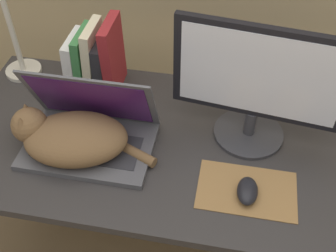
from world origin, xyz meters
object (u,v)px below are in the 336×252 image
at_px(cat, 70,137).
at_px(computer_mouse, 247,191).
at_px(book_row, 95,59).
at_px(laptop, 90,132).
at_px(external_monitor, 258,84).

xyz_separation_m(cat, computer_mouse, (0.53, -0.07, -0.04)).
height_order(cat, book_row, book_row).
bearing_deg(book_row, computer_mouse, -35.69).
distance_m(laptop, book_row, 0.30).
relative_size(cat, external_monitor, 0.89).
height_order(computer_mouse, book_row, book_row).
distance_m(external_monitor, book_row, 0.57).
relative_size(laptop, external_monitor, 0.79).
relative_size(computer_mouse, book_row, 0.37).
xyz_separation_m(laptop, cat, (-0.04, -0.05, 0.02)).
distance_m(computer_mouse, book_row, 0.68).
relative_size(external_monitor, computer_mouse, 5.19).
bearing_deg(cat, external_monitor, 18.26).
distance_m(cat, computer_mouse, 0.53).
bearing_deg(external_monitor, laptop, -165.34).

